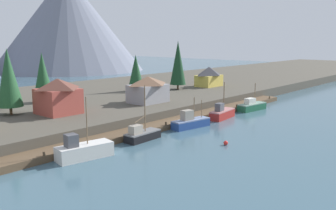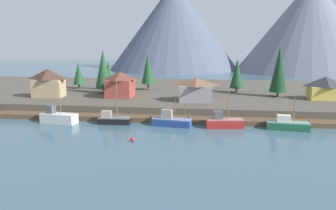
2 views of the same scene
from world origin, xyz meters
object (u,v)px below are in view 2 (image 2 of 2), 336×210
(fishing_boat_black, at_px, (113,119))
(conifer_near_right, at_px, (79,74))
(conifer_back_right, at_px, (109,74))
(conifer_near_left, at_px, (237,73))
(house_grey, at_px, (196,89))
(fishing_boat_red, at_px, (224,122))
(fishing_boat_green, at_px, (287,125))
(channel_buoy, at_px, (132,139))
(house_red, at_px, (120,84))
(conifer_mid_right, at_px, (148,68))
(house_tan, at_px, (48,83))
(house_yellow, at_px, (325,88))
(conifer_back_left, at_px, (279,69))
(fishing_boat_white, at_px, (58,117))
(fishing_boat_blue, at_px, (171,121))
(conifer_mid_left, at_px, (103,69))

(fishing_boat_black, height_order, conifer_near_right, conifer_near_right)
(conifer_back_right, bearing_deg, conifer_near_right, 171.35)
(conifer_near_left, bearing_deg, house_grey, -125.49)
(conifer_near_right, bearing_deg, fishing_boat_red, -37.10)
(fishing_boat_black, distance_m, conifer_back_right, 33.07)
(fishing_boat_green, bearing_deg, house_grey, 147.22)
(conifer_near_left, xyz_separation_m, channel_buoy, (-20.50, -41.61, -7.61))
(house_red, distance_m, conifer_mid_right, 14.71)
(house_tan, height_order, conifer_near_right, conifer_near_right)
(house_yellow, bearing_deg, conifer_mid_right, 167.24)
(conifer_back_left, bearing_deg, conifer_mid_right, 167.50)
(fishing_boat_white, xyz_separation_m, channel_buoy, (18.54, -10.93, -0.83))
(fishing_boat_white, height_order, conifer_back_right, conifer_back_right)
(fishing_boat_blue, bearing_deg, fishing_boat_black, -173.14)
(conifer_near_left, relative_size, conifer_mid_right, 0.88)
(fishing_boat_red, distance_m, house_red, 32.60)
(fishing_boat_green, xyz_separation_m, house_red, (-38.41, 18.80, 4.84))
(fishing_boat_black, height_order, house_red, house_red)
(fishing_boat_white, height_order, fishing_boat_blue, fishing_boat_white)
(house_tan, distance_m, channel_buoy, 40.55)
(fishing_boat_white, relative_size, house_yellow, 1.08)
(fishing_boat_green, xyz_separation_m, conifer_back_right, (-45.24, 31.10, 6.34))
(fishing_boat_red, bearing_deg, conifer_near_right, 135.80)
(channel_buoy, bearing_deg, conifer_mid_left, 114.70)
(conifer_near_right, height_order, conifer_mid_right, conifer_mid_right)
(channel_buoy, bearing_deg, house_grey, 69.85)
(conifer_back_left, bearing_deg, fishing_boat_black, -147.33)
(conifer_back_left, relative_size, channel_buoy, 18.91)
(fishing_boat_red, height_order, channel_buoy, fishing_boat_red)
(house_red, bearing_deg, house_grey, -10.18)
(conifer_near_left, bearing_deg, fishing_boat_blue, -116.48)
(house_red, distance_m, conifer_near_right, 21.80)
(conifer_mid_left, bearing_deg, conifer_back_left, -0.33)
(house_yellow, xyz_separation_m, conifer_near_right, (-68.66, 10.91, 1.65))
(fishing_boat_black, bearing_deg, channel_buoy, -62.65)
(conifer_near_right, relative_size, conifer_back_left, 0.60)
(fishing_boat_black, distance_m, conifer_near_left, 41.15)
(house_tan, bearing_deg, conifer_back_right, 50.86)
(conifer_near_right, distance_m, channel_buoy, 51.99)
(channel_buoy, bearing_deg, house_yellow, 38.39)
(fishing_boat_white, height_order, house_grey, fishing_boat_white)
(fishing_boat_blue, height_order, house_yellow, house_yellow)
(fishing_boat_green, bearing_deg, conifer_near_left, 110.94)
(conifer_mid_left, relative_size, conifer_back_right, 1.40)
(house_tan, relative_size, conifer_mid_right, 0.73)
(conifer_back_right, relative_size, channel_buoy, 12.38)
(conifer_back_left, distance_m, conifer_back_right, 48.29)
(conifer_mid_right, height_order, conifer_back_right, conifer_mid_right)
(fishing_boat_red, relative_size, conifer_mid_right, 0.70)
(house_red, bearing_deg, fishing_boat_green, -26.08)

